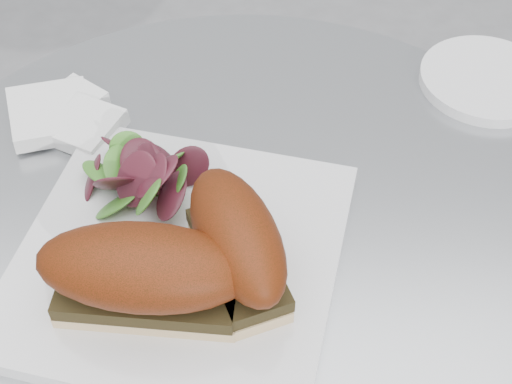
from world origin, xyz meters
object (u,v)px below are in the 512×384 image
(sandwich_right, at_px, (237,242))
(saucer, at_px, (486,80))
(sandwich_left, at_px, (145,274))
(plate, at_px, (179,257))

(sandwich_right, relative_size, saucer, 1.07)
(sandwich_left, bearing_deg, saucer, 46.55)
(saucer, bearing_deg, sandwich_left, -138.82)
(sandwich_right, bearing_deg, saucer, 113.71)
(sandwich_left, relative_size, saucer, 1.19)
(sandwich_right, bearing_deg, plate, -133.49)
(sandwich_right, distance_m, saucer, 0.38)
(plate, distance_m, sandwich_left, 0.08)
(plate, xyz_separation_m, sandwich_right, (0.05, -0.02, 0.05))
(plate, xyz_separation_m, saucer, (0.32, 0.24, -0.00))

